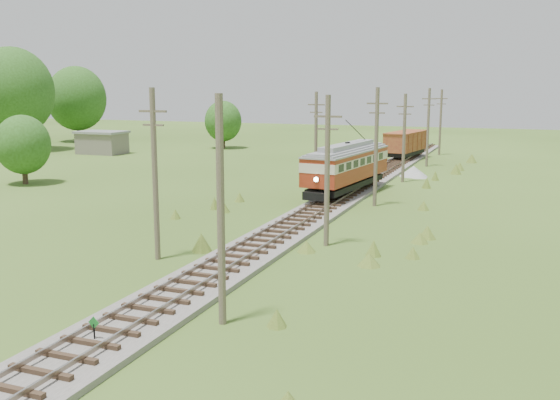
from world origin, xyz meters
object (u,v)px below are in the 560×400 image
at_px(gravel_pile, 414,172).
at_px(switch_marker, 94,328).
at_px(gondola, 406,142).
at_px(streetcar, 347,164).

bearing_deg(gravel_pile, switch_marker, -94.48).
relative_size(gondola, gravel_pile, 2.97).
bearing_deg(streetcar, gravel_pile, 81.89).
bearing_deg(streetcar, gondola, 96.24).
xyz_separation_m(streetcar, gondola, (0.00, 28.11, -0.51)).
distance_m(switch_marker, gravel_pile, 46.75).
xyz_separation_m(switch_marker, streetcar, (0.20, 33.12, 2.06)).
height_order(switch_marker, streetcar, streetcar).
xyz_separation_m(streetcar, gravel_pile, (3.45, 13.49, -2.19)).
distance_m(streetcar, gondola, 28.12).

